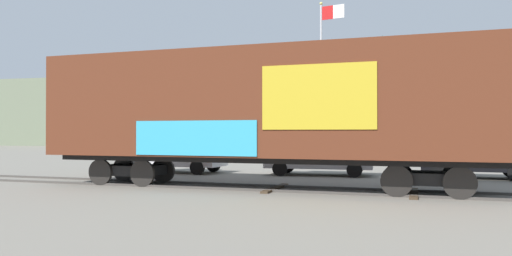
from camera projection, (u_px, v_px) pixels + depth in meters
ground_plane at (308, 190)px, 15.87m from camera, size 260.00×260.00×0.00m
track at (212, 186)px, 16.82m from camera, size 59.97×5.75×0.08m
freight_car at (265, 106)px, 16.24m from camera, size 15.39×3.99×4.78m
flagpole at (325, 64)px, 26.98m from camera, size 1.39×0.43×9.08m
hillside at (367, 114)px, 76.59m from camera, size 138.14×39.86×14.38m
parked_car_white at (175, 154)px, 23.03m from camera, size 4.77×2.27×1.78m
parked_car_silver at (318, 155)px, 21.53m from camera, size 4.62×1.96×1.80m
parked_car_black at (474, 156)px, 20.03m from camera, size 4.29×2.27×1.78m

